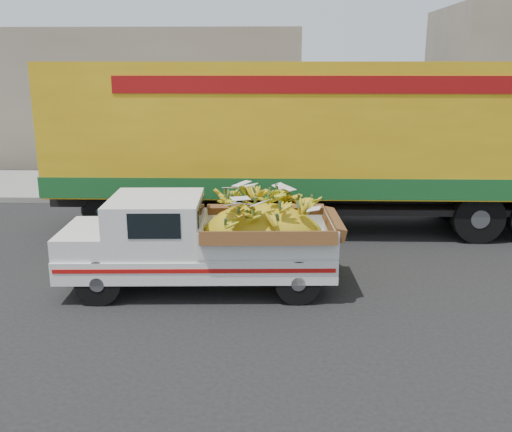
{
  "coord_description": "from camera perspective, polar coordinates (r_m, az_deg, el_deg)",
  "views": [
    {
      "loc": [
        0.02,
        -9.93,
        3.74
      ],
      "look_at": [
        -0.27,
        -0.06,
        1.11
      ],
      "focal_mm": 40.0,
      "sensor_mm": 36.0,
      "label": 1
    }
  ],
  "objects": [
    {
      "name": "curb",
      "position": [
        15.85,
        1.56,
        1.53
      ],
      "size": [
        60.0,
        0.25,
        0.15
      ],
      "primitive_type": "cube",
      "color": "gray",
      "rests_on": "ground"
    },
    {
      "name": "sidewalk",
      "position": [
        17.9,
        1.58,
        3.07
      ],
      "size": [
        60.0,
        4.0,
        0.14
      ],
      "primitive_type": "cube",
      "color": "gray",
      "rests_on": "ground"
    },
    {
      "name": "semi_trailer",
      "position": [
        13.11,
        5.93,
        7.74
      ],
      "size": [
        12.0,
        2.56,
        3.8
      ],
      "rotation": [
        0.0,
        0.0,
        0.0
      ],
      "color": "black",
      "rests_on": "ground"
    },
    {
      "name": "ground",
      "position": [
        10.61,
        1.47,
        -5.74
      ],
      "size": [
        100.0,
        100.0,
        0.0
      ],
      "primitive_type": "plane",
      "color": "black",
      "rests_on": "ground"
    },
    {
      "name": "pickup_truck",
      "position": [
        9.71,
        -3.65,
        -2.39
      ],
      "size": [
        4.62,
        1.85,
        1.6
      ],
      "rotation": [
        0.0,
        0.0,
        0.04
      ],
      "color": "black",
      "rests_on": "ground"
    },
    {
      "name": "building_left",
      "position": [
        24.79,
        -17.57,
        11.36
      ],
      "size": [
        18.0,
        6.0,
        5.0
      ],
      "primitive_type": "cube",
      "color": "gray",
      "rests_on": "ground"
    }
  ]
}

